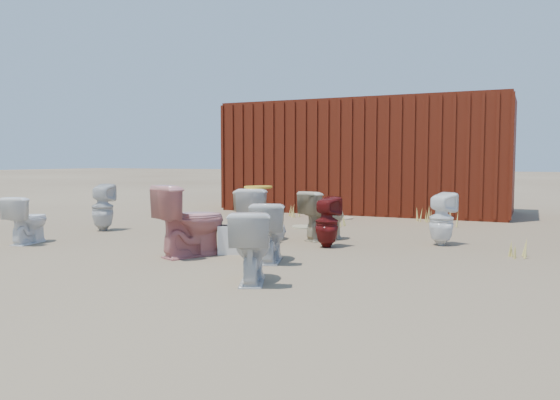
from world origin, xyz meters
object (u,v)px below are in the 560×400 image
at_px(shipping_container, 367,157).
at_px(loose_tank, 238,240).
at_px(toilet_back_yellowlid, 258,214).
at_px(toilet_back_e, 441,219).
at_px(toilet_front_pink, 191,221).
at_px(toilet_back_a, 103,207).
at_px(toilet_front_c, 270,232).
at_px(toilet_back_beige_right, 324,216).
at_px(toilet_front_e, 251,246).
at_px(toilet_back_beige_left, 255,212).
at_px(toilet_front_a, 28,220).
at_px(toilet_front_maroon, 327,222).

xyz_separation_m(shipping_container, loose_tank, (0.14, -6.10, -1.02)).
height_order(toilet_back_yellowlid, toilet_back_e, toilet_back_yellowlid).
distance_m(toilet_front_pink, loose_tank, 0.62).
bearing_deg(toilet_back_yellowlid, toilet_back_a, -4.95).
bearing_deg(toilet_front_c, toilet_back_beige_right, -107.18).
bearing_deg(toilet_back_e, toilet_front_e, 93.38).
xyz_separation_m(toilet_front_pink, toilet_back_beige_left, (-0.17, 1.96, -0.08)).
bearing_deg(loose_tank, toilet_back_e, 9.52).
distance_m(shipping_container, toilet_front_e, 7.52).
bearing_deg(toilet_back_beige_right, toilet_front_c, 117.61).
xyz_separation_m(toilet_front_c, toilet_back_a, (-3.60, 1.26, 0.04)).
xyz_separation_m(toilet_front_a, toilet_back_beige_right, (3.54, 2.00, 0.03)).
bearing_deg(toilet_back_e, toilet_back_beige_left, 28.70).
bearing_deg(toilet_front_maroon, toilet_back_beige_right, -50.60).
bearing_deg(toilet_back_e, loose_tank, 65.03).
relative_size(toilet_front_c, toilet_front_e, 0.99).
bearing_deg(shipping_container, loose_tank, -88.68).
bearing_deg(toilet_back_e, toilet_front_c, 78.28).
bearing_deg(toilet_front_pink, loose_tank, -114.41).
distance_m(toilet_front_maroon, toilet_front_e, 2.21).
bearing_deg(toilet_front_a, toilet_back_beige_left, -150.86).
xyz_separation_m(toilet_front_maroon, toilet_front_e, (0.06, -2.21, 0.01)).
bearing_deg(toilet_back_yellowlid, toilet_front_pink, 77.05).
distance_m(toilet_back_beige_left, toilet_back_e, 2.73).
distance_m(toilet_front_c, toilet_back_yellowlid, 1.62).
height_order(toilet_back_a, loose_tank, toilet_back_a).
xyz_separation_m(toilet_back_beige_left, toilet_back_e, (2.73, 0.12, 0.01)).
distance_m(toilet_back_beige_left, loose_tank, 1.71).
distance_m(toilet_front_a, toilet_back_e, 5.59).
height_order(toilet_back_beige_right, toilet_back_e, toilet_back_e).
relative_size(toilet_back_beige_left, toilet_back_yellowlid, 0.92).
bearing_deg(loose_tank, toilet_back_a, 132.84).
bearing_deg(toilet_front_c, shipping_container, -101.78).
xyz_separation_m(toilet_back_e, loose_tank, (-2.13, -1.72, -0.18)).
relative_size(toilet_back_beige_right, toilet_back_yellowlid, 0.94).
bearing_deg(toilet_front_c, toilet_back_yellowlid, -76.29).
xyz_separation_m(toilet_back_a, toilet_back_e, (5.16, 0.75, -0.02)).
xyz_separation_m(shipping_container, toilet_front_pink, (-0.29, -6.47, -0.78)).
distance_m(toilet_back_a, toilet_back_beige_right, 3.61).
xyz_separation_m(toilet_back_a, toilet_back_yellowlid, (2.75, 0.11, -0.00)).
relative_size(toilet_front_e, toilet_back_beige_left, 0.98).
bearing_deg(toilet_back_beige_left, loose_tank, 113.30).
relative_size(toilet_back_a, loose_tank, 1.50).
height_order(toilet_back_beige_right, loose_tank, toilet_back_beige_right).
height_order(shipping_container, toilet_back_beige_right, shipping_container).
distance_m(toilet_back_e, loose_tank, 2.74).
xyz_separation_m(shipping_container, toilet_front_a, (-2.86, -6.59, -0.88)).
bearing_deg(toilet_front_pink, toilet_back_e, -115.85).
distance_m(toilet_front_a, toilet_front_maroon, 4.06).
distance_m(toilet_front_maroon, toilet_back_a, 3.84).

